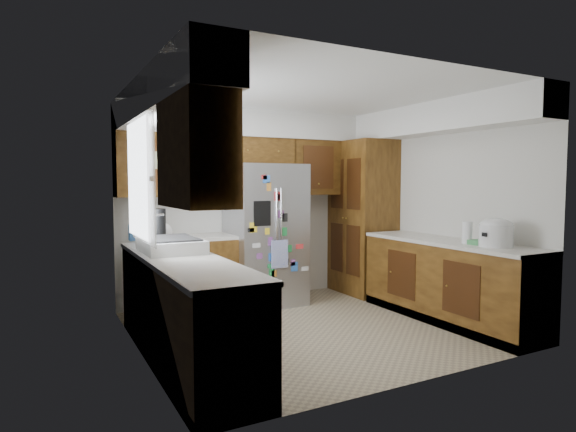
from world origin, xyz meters
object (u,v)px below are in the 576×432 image
Objects in this scene: pantry at (363,217)px; rice_cooker at (496,232)px; paper_towel at (467,233)px; fridge at (266,235)px.

pantry is 2.24m from rice_cooker.
paper_towel is (-0.07, 0.30, -0.03)m from rice_cooker.
rice_cooker is 0.31m from paper_towel.
pantry reaches higher than rice_cooker.
paper_towel is (1.43, -1.99, 0.14)m from fridge.
fridge is 2.74m from rice_cooker.
pantry is 1.93m from paper_towel.
paper_towel is at bearing -54.25° from fridge.
pantry is 1.51m from fridge.
paper_towel is (-0.07, -1.93, -0.04)m from pantry.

